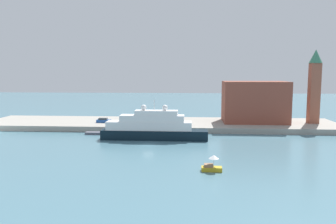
{
  "coord_description": "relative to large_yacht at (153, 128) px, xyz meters",
  "views": [
    {
      "loc": [
        10.25,
        -76.49,
        17.08
      ],
      "look_at": [
        4.28,
        6.0,
        7.23
      ],
      "focal_mm": 35.68,
      "sensor_mm": 36.0,
      "label": 1
    }
  ],
  "objects": [
    {
      "name": "ground",
      "position": [
        -0.23,
        -7.16,
        -3.04
      ],
      "size": [
        400.0,
        400.0,
        0.0
      ],
      "primitive_type": "plane",
      "color": "slate"
    },
    {
      "name": "quay_dock",
      "position": [
        -0.23,
        20.21,
        -2.25
      ],
      "size": [
        110.0,
        22.72,
        1.59
      ],
      "primitive_type": "cube",
      "color": "gray",
      "rests_on": "ground"
    },
    {
      "name": "large_yacht",
      "position": [
        0.0,
        0.0,
        0.0
      ],
      "size": [
        27.14,
        4.37,
        10.2
      ],
      "color": "black",
      "rests_on": "ground"
    },
    {
      "name": "small_motorboat",
      "position": [
        13.53,
        -26.86,
        -1.99
      ],
      "size": [
        3.54,
        1.78,
        2.85
      ],
      "color": "#B7991E",
      "rests_on": "ground"
    },
    {
      "name": "work_barge",
      "position": [
        -16.4,
        5.66,
        -2.71
      ],
      "size": [
        5.9,
        1.85,
        0.66
      ],
      "primitive_type": "cube",
      "color": "#595966",
      "rests_on": "ground"
    },
    {
      "name": "harbor_building",
      "position": [
        29.48,
        21.57,
        4.9
      ],
      "size": [
        19.44,
        12.32,
        12.71
      ],
      "primitive_type": "cube",
      "color": "brown",
      "rests_on": "quay_dock"
    },
    {
      "name": "bell_tower",
      "position": [
        46.96,
        20.51,
        10.7
      ],
      "size": [
        3.87,
        3.87,
        22.28
      ],
      "color": "#93513D",
      "rests_on": "quay_dock"
    },
    {
      "name": "parked_car",
      "position": [
        -17.36,
        17.12,
        -0.84
      ],
      "size": [
        4.36,
        1.78,
        1.39
      ],
      "color": "#1E4C99",
      "rests_on": "quay_dock"
    },
    {
      "name": "person_figure",
      "position": [
        -11.74,
        16.79,
        -0.74
      ],
      "size": [
        0.36,
        0.36,
        1.55
      ],
      "color": "#334C8C",
      "rests_on": "quay_dock"
    },
    {
      "name": "mooring_bollard",
      "position": [
        2.39,
        10.11,
        -1.03
      ],
      "size": [
        0.44,
        0.44,
        0.85
      ],
      "primitive_type": "cylinder",
      "color": "black",
      "rests_on": "quay_dock"
    }
  ]
}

